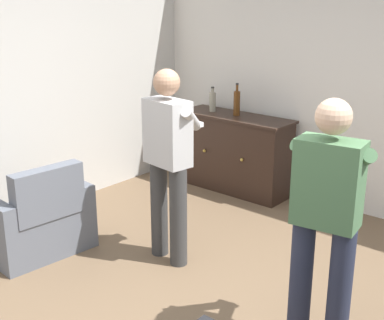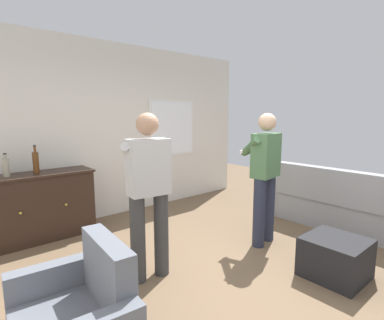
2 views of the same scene
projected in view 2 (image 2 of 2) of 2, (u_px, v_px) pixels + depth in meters
The scene contains 9 objects.
ground at pixel (241, 271), 3.21m from camera, with size 10.40×10.40×0.00m, color brown.
wall_back_with_window at pixel (121, 130), 5.02m from camera, with size 5.20×0.15×2.80m.
couch at pixel (349, 209), 4.24m from camera, with size 0.57×2.43×0.91m.
sideboard_cabinet at pixel (39, 206), 3.98m from camera, with size 1.38×0.49×0.90m.
bottle_wine_green at pixel (36, 162), 3.90m from camera, with size 0.08×0.08×0.37m.
bottle_liquor_amber at pixel (6, 167), 3.67m from camera, with size 0.08×0.08×0.29m.
ottoman at pixel (335, 257), 3.08m from camera, with size 0.57×0.57×0.41m, color black.
person_standing_left at pixel (148, 188), 2.96m from camera, with size 0.55×0.50×1.68m.
person_standing_right at pixel (265, 172), 3.79m from camera, with size 0.55×0.50×1.68m.
Camera 2 is at (-2.35, -1.93, 1.66)m, focal length 28.00 mm.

